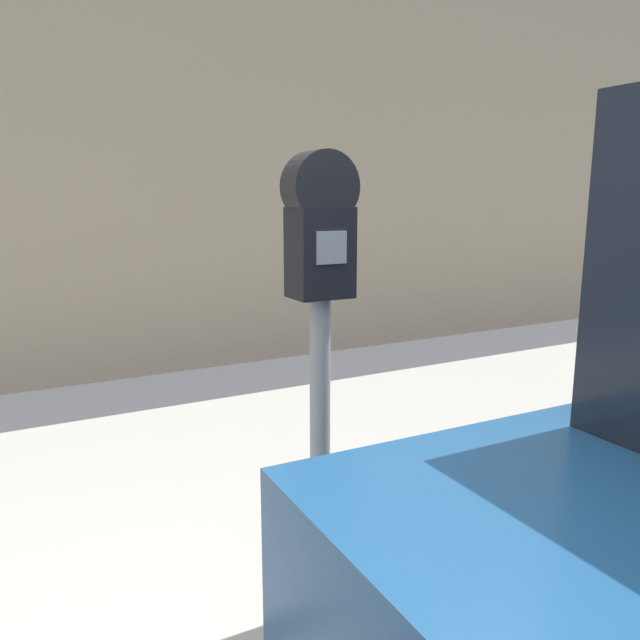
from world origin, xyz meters
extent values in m
cube|color=#BCB7AD|center=(0.00, 2.20, 0.05)|extent=(24.00, 2.80, 0.11)
cube|color=tan|center=(0.00, 4.96, 2.94)|extent=(24.00, 0.30, 5.88)
cylinder|color=gray|center=(0.23, 1.13, 0.68)|extent=(0.07, 0.07, 1.15)
cube|color=black|center=(0.23, 1.13, 1.39)|extent=(0.19, 0.14, 0.29)
cube|color=gray|center=(0.23, 1.05, 1.42)|extent=(0.10, 0.01, 0.10)
cylinder|color=black|center=(0.23, 1.13, 1.60)|extent=(0.22, 0.11, 0.22)
camera|label=1|loc=(-0.71, -0.62, 1.57)|focal=35.00mm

